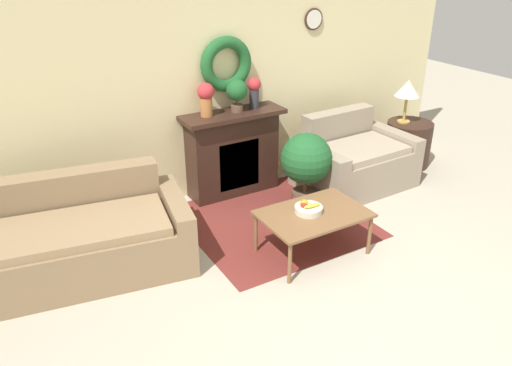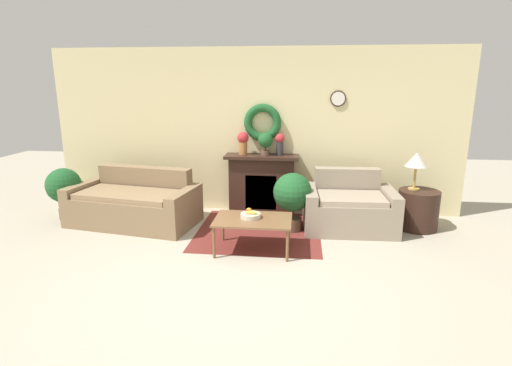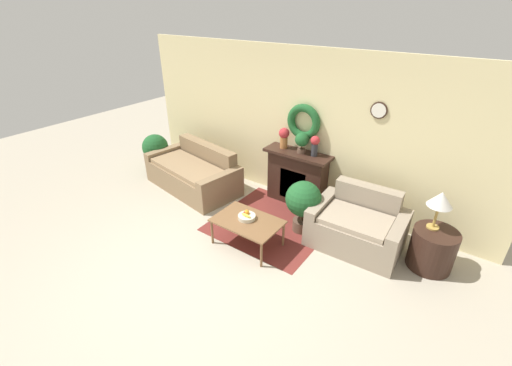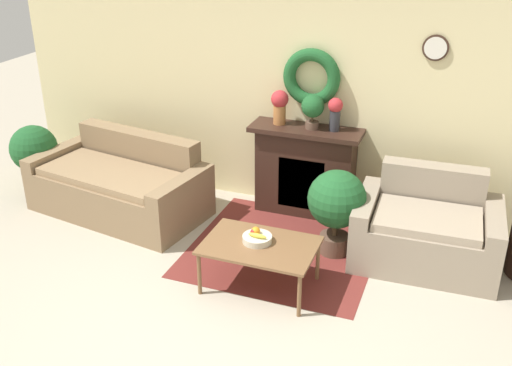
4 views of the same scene
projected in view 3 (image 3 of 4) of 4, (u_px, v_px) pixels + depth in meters
The scene contains 15 objects.
ground_plane at pixel (194, 276), 4.67m from camera, with size 16.00×16.00×0.00m, color #ADA38E.
floor_rug at pixel (272, 223), 5.76m from camera, with size 1.80×1.76×0.01m.
wall_back at pixel (299, 127), 5.97m from camera, with size 6.80×0.20×2.70m.
fireplace at pixel (297, 177), 6.15m from camera, with size 1.19×0.41×1.00m.
couch_left at pixel (194, 173), 6.74m from camera, with size 2.04×1.27×0.83m.
loveseat_right at pixel (357, 226), 5.14m from camera, with size 1.36×0.97×0.86m.
coffee_table at pixel (247, 223), 5.08m from camera, with size 0.99×0.66×0.44m.
fruit_bowl at pixel (247, 216), 5.09m from camera, with size 0.26×0.26×0.12m.
side_table_by_loveseat at pixel (432, 249), 4.70m from camera, with size 0.59×0.59×0.59m.
table_lamp at pixel (441, 200), 4.44m from camera, with size 0.32×0.32×0.56m.
vase_on_mantel_left at pixel (284, 136), 5.98m from camera, with size 0.19×0.19×0.37m.
vase_on_mantel_right at pixel (315, 144), 5.68m from camera, with size 0.15×0.15×0.35m.
potted_plant_on_mantel at pixel (302, 141), 5.77m from camera, with size 0.24×0.24×0.36m.
potted_plant_floor_by_couch at pixel (155, 148), 7.29m from camera, with size 0.55×0.55×0.83m.
potted_plant_floor_by_loveseat at pixel (303, 201), 5.34m from camera, with size 0.57×0.57×0.87m.
Camera 3 is at (2.73, -2.37, 3.32)m, focal length 24.00 mm.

